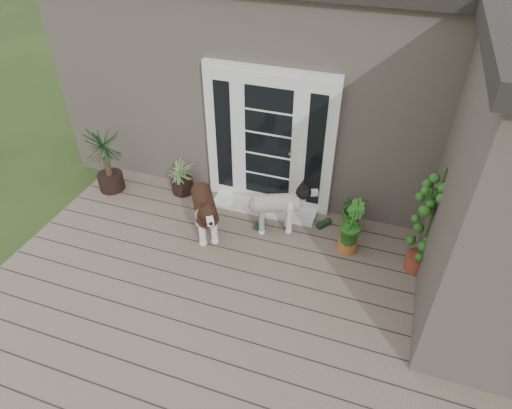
% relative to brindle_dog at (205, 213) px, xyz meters
% --- Properties ---
extents(deck, '(6.20, 4.60, 0.12)m').
position_rel_brindle_dog_xyz_m(deck, '(0.78, -1.18, -0.45)').
color(deck, '#6B5B4C').
rests_on(deck, ground).
extents(house_main, '(7.40, 4.00, 3.10)m').
position_rel_brindle_dog_xyz_m(house_main, '(0.78, 3.07, 1.04)').
color(house_main, '#665E54').
rests_on(house_main, ground).
extents(door_unit, '(1.90, 0.14, 2.15)m').
position_rel_brindle_dog_xyz_m(door_unit, '(0.58, 1.02, 0.69)').
color(door_unit, white).
rests_on(door_unit, deck).
extents(door_step, '(1.60, 0.40, 0.05)m').
position_rel_brindle_dog_xyz_m(door_step, '(0.58, 0.82, -0.36)').
color(door_step, white).
rests_on(door_step, deck).
extents(brindle_dog, '(0.84, 1.00, 0.77)m').
position_rel_brindle_dog_xyz_m(brindle_dog, '(0.00, 0.00, 0.00)').
color(brindle_dog, '#3F2317').
rests_on(brindle_dog, deck).
extents(white_dog, '(0.92, 0.66, 0.71)m').
position_rel_brindle_dog_xyz_m(white_dog, '(0.89, 0.41, -0.03)').
color(white_dog, beige).
rests_on(white_dog, deck).
extents(spider_plant, '(0.70, 0.70, 0.61)m').
position_rel_brindle_dog_xyz_m(spider_plant, '(-0.79, 0.82, -0.08)').
color(spider_plant, '#94A867').
rests_on(spider_plant, deck).
extents(yucca, '(0.77, 0.77, 1.10)m').
position_rel_brindle_dog_xyz_m(yucca, '(-1.91, 0.53, 0.16)').
color(yucca, '#113317').
rests_on(yucca, deck).
extents(herb_a, '(0.53, 0.53, 0.48)m').
position_rel_brindle_dog_xyz_m(herb_a, '(1.91, 0.77, -0.15)').
color(herb_a, '#1B4B15').
rests_on(herb_a, deck).
extents(herb_b, '(0.44, 0.44, 0.58)m').
position_rel_brindle_dog_xyz_m(herb_b, '(1.95, 0.35, -0.10)').
color(herb_b, '#265718').
rests_on(herb_b, deck).
extents(herb_c, '(0.51, 0.51, 0.59)m').
position_rel_brindle_dog_xyz_m(herb_c, '(3.02, 0.60, -0.09)').
color(herb_c, '#24621C').
rests_on(herb_c, deck).
extents(sapling, '(0.59, 0.59, 1.62)m').
position_rel_brindle_dog_xyz_m(sapling, '(2.86, 0.27, 0.42)').
color(sapling, '#1A5D1F').
rests_on(sapling, deck).
extents(clog_left, '(0.14, 0.28, 0.08)m').
position_rel_brindle_dog_xyz_m(clog_left, '(0.66, 0.41, -0.35)').
color(clog_left, '#163721').
rests_on(clog_left, deck).
extents(clog_right, '(0.26, 0.29, 0.08)m').
position_rel_brindle_dog_xyz_m(clog_right, '(1.54, 0.73, -0.35)').
color(clog_right, black).
rests_on(clog_right, deck).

